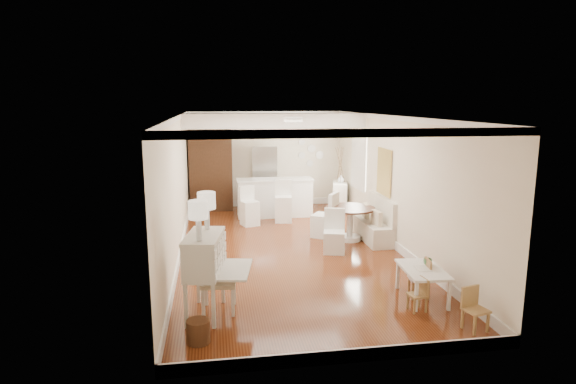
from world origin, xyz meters
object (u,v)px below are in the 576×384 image
object	(u,v)px
kids_chair_c	(476,309)
dining_table	(350,224)
secretary_bureau	(205,275)
bar_stool_right	(283,201)
breakfast_counter	(275,198)
wicker_basket	(198,331)
slip_chair_near	(334,231)
bar_stool_left	(250,206)
pantry_cabinet	(211,170)
kids_chair_b	(419,278)
fridge	(277,177)
kids_chair_a	(417,294)
kids_table	(422,284)
sideboard	(340,197)
slip_chair_far	(325,215)
gustavian_armchair	(219,280)

from	to	relation	value
kids_chair_c	dining_table	xyz separation A→B (m)	(-0.48, 4.49, 0.07)
secretary_bureau	bar_stool_right	distance (m)	5.66
kids_chair_c	breakfast_counter	size ratio (longest dim) A/B	0.30
wicker_basket	slip_chair_near	world-z (taller)	slip_chair_near
secretary_bureau	bar_stool_left	xyz separation A→B (m)	(1.05, 5.08, -0.12)
wicker_basket	pantry_cabinet	xyz separation A→B (m)	(0.19, 7.88, 1.00)
kids_chair_b	breakfast_counter	distance (m)	6.06
wicker_basket	bar_stool_left	distance (m)	6.03
kids_chair_c	fridge	world-z (taller)	fridge
secretary_bureau	kids_chair_a	world-z (taller)	secretary_bureau
kids_table	breakfast_counter	world-z (taller)	breakfast_counter
wicker_basket	fridge	xyz separation A→B (m)	(2.09, 7.85, 0.75)
kids_chair_a	slip_chair_near	distance (m)	3.00
wicker_basket	slip_chair_near	distance (m)	4.36
dining_table	breakfast_counter	bearing A→B (deg)	118.21
wicker_basket	bar_stool_right	size ratio (longest dim) A/B	0.29
kids_chair_a	secretary_bureau	bearing A→B (deg)	-103.31
secretary_bureau	sideboard	size ratio (longest dim) A/B	1.40
bar_stool_right	kids_chair_c	bearing A→B (deg)	-66.95
kids_chair_b	dining_table	size ratio (longest dim) A/B	0.58
kids_chair_c	sideboard	world-z (taller)	sideboard
dining_table	slip_chair_near	size ratio (longest dim) A/B	1.23
dining_table	breakfast_counter	world-z (taller)	breakfast_counter
wicker_basket	sideboard	distance (m)	8.05
dining_table	fridge	xyz separation A→B (m)	(-1.17, 3.61, 0.52)
kids_chair_a	breakfast_counter	size ratio (longest dim) A/B	0.25
kids_chair_a	bar_stool_right	xyz separation A→B (m)	(-1.18, 5.67, 0.28)
slip_chair_far	bar_stool_left	size ratio (longest dim) A/B	1.06
pantry_cabinet	slip_chair_far	bearing A→B (deg)	-51.81
kids_chair_a	bar_stool_left	distance (m)	5.83
kids_table	breakfast_counter	size ratio (longest dim) A/B	0.49
dining_table	pantry_cabinet	distance (m)	4.83
slip_chair_near	kids_chair_b	bearing A→B (deg)	-57.72
kids_chair_a	gustavian_armchair	bearing A→B (deg)	-105.86
bar_stool_right	sideboard	world-z (taller)	bar_stool_right
breakfast_counter	slip_chair_near	bearing A→B (deg)	-76.67
secretary_bureau	slip_chair_far	size ratio (longest dim) A/B	1.17
slip_chair_near	bar_stool_left	world-z (taller)	bar_stool_left
kids_chair_c	slip_chair_far	world-z (taller)	slip_chair_far
breakfast_counter	pantry_cabinet	world-z (taller)	pantry_cabinet
bar_stool_left	fridge	bearing A→B (deg)	45.20
secretary_bureau	bar_stool_right	bearing A→B (deg)	79.82
slip_chair_near	breakfast_counter	xyz separation A→B (m)	(-0.80, 3.38, 0.06)
kids_chair_c	fridge	distance (m)	8.28
dining_table	slip_chair_near	xyz separation A→B (m)	(-0.57, -0.82, 0.07)
kids_chair_b	bar_stool_right	distance (m)	5.39
kids_chair_c	bar_stool_left	distance (m)	6.69
wicker_basket	kids_table	distance (m)	3.58
bar_stool_right	kids_chair_a	bearing A→B (deg)	-70.14
gustavian_armchair	kids_table	distance (m)	3.19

